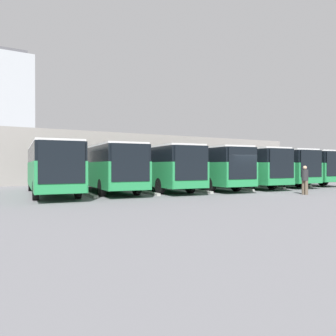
{
  "coord_description": "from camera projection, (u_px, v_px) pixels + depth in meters",
  "views": [
    {
      "loc": [
        15.17,
        15.85,
        1.81
      ],
      "look_at": [
        2.47,
        -5.62,
        1.63
      ],
      "focal_mm": 35.0,
      "sensor_mm": 36.0,
      "label": 1
    }
  ],
  "objects": [
    {
      "name": "ground_plane",
      "position": [
        244.0,
        193.0,
        21.38
      ],
      "size": [
        600.0,
        600.0,
        0.0
      ],
      "primitive_type": "plane",
      "color": "slate"
    },
    {
      "name": "bus_0",
      "position": [
        285.0,
        166.0,
        32.02
      ],
      "size": [
        3.6,
        11.48,
        3.12
      ],
      "rotation": [
        0.0,
        0.0,
        -0.1
      ],
      "color": "#238447",
      "rests_on": "ground_plane"
    },
    {
      "name": "curb_divider_0",
      "position": [
        286.0,
        185.0,
        29.66
      ],
      "size": [
        0.81,
        5.5,
        0.15
      ],
      "primitive_type": "cube",
      "rotation": [
        0.0,
        0.0,
        -0.1
      ],
      "color": "#9E9E99",
      "rests_on": "ground_plane"
    },
    {
      "name": "bus_1",
      "position": [
        261.0,
        166.0,
        29.84
      ],
      "size": [
        3.6,
        11.48,
        3.12
      ],
      "rotation": [
        0.0,
        0.0,
        -0.1
      ],
      "color": "#238447",
      "rests_on": "ground_plane"
    },
    {
      "name": "curb_divider_1",
      "position": [
        260.0,
        186.0,
        27.48
      ],
      "size": [
        0.81,
        5.5,
        0.15
      ],
      "primitive_type": "cube",
      "rotation": [
        0.0,
        0.0,
        -0.1
      ],
      "color": "#9E9E99",
      "rests_on": "ground_plane"
    },
    {
      "name": "bus_2",
      "position": [
        233.0,
        166.0,
        27.67
      ],
      "size": [
        3.6,
        11.48,
        3.12
      ],
      "rotation": [
        0.0,
        0.0,
        -0.1
      ],
      "color": "#238447",
      "rests_on": "ground_plane"
    },
    {
      "name": "curb_divider_2",
      "position": [
        230.0,
        188.0,
        25.31
      ],
      "size": [
        0.81,
        5.5,
        0.15
      ],
      "primitive_type": "cube",
      "rotation": [
        0.0,
        0.0,
        -0.1
      ],
      "color": "#9E9E99",
      "rests_on": "ground_plane"
    },
    {
      "name": "bus_3",
      "position": [
        198.0,
        166.0,
        25.75
      ],
      "size": [
        3.6,
        11.48,
        3.12
      ],
      "rotation": [
        0.0,
        0.0,
        -0.1
      ],
      "color": "#238447",
      "rests_on": "ground_plane"
    },
    {
      "name": "curb_divider_3",
      "position": [
        191.0,
        190.0,
        23.39
      ],
      "size": [
        0.81,
        5.5,
        0.15
      ],
      "primitive_type": "cube",
      "rotation": [
        0.0,
        0.0,
        -0.1
      ],
      "color": "#9E9E99",
      "rests_on": "ground_plane"
    },
    {
      "name": "bus_4",
      "position": [
        155.0,
        166.0,
        24.21
      ],
      "size": [
        3.6,
        11.48,
        3.12
      ],
      "rotation": [
        0.0,
        0.0,
        -0.1
      ],
      "color": "#238447",
      "rests_on": "ground_plane"
    },
    {
      "name": "curb_divider_4",
      "position": [
        143.0,
        192.0,
        21.85
      ],
      "size": [
        0.81,
        5.5,
        0.15
      ],
      "primitive_type": "cube",
      "rotation": [
        0.0,
        0.0,
        -0.1
      ],
      "color": "#9E9E99",
      "rests_on": "ground_plane"
    },
    {
      "name": "bus_5",
      "position": [
        105.0,
        166.0,
        22.7
      ],
      "size": [
        3.6,
        11.48,
        3.12
      ],
      "rotation": [
        0.0,
        0.0,
        -0.1
      ],
      "color": "#238447",
      "rests_on": "ground_plane"
    },
    {
      "name": "curb_divider_5",
      "position": [
        87.0,
        193.0,
        20.34
      ],
      "size": [
        0.81,
        5.5,
        0.15
      ],
      "primitive_type": "cube",
      "rotation": [
        0.0,
        0.0,
        -0.1
      ],
      "color": "#9E9E99",
      "rests_on": "ground_plane"
    },
    {
      "name": "bus_6",
      "position": [
        51.0,
        167.0,
        20.59
      ],
      "size": [
        3.6,
        11.48,
        3.12
      ],
      "rotation": [
        0.0,
        0.0,
        -0.1
      ],
      "color": "#238447",
      "rests_on": "ground_plane"
    },
    {
      "name": "pedestrian",
      "position": [
        305.0,
        179.0,
        20.34
      ],
      "size": [
        0.42,
        0.43,
        1.8
      ],
      "rotation": [
        0.0,
        0.0,
        1.52
      ],
      "color": "brown",
      "rests_on": "ground_plane"
    },
    {
      "name": "station_building",
      "position": [
        116.0,
        159.0,
        40.66
      ],
      "size": [
        43.29,
        16.46,
        5.22
      ],
      "color": "gray",
      "rests_on": "ground_plane"
    },
    {
      "name": "office_tower",
      "position": [
        11.0,
        112.0,
        174.71
      ],
      "size": [
        21.11,
        21.11,
        62.37
      ],
      "color": "#ADB2B7",
      "rests_on": "ground_plane"
    }
  ]
}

